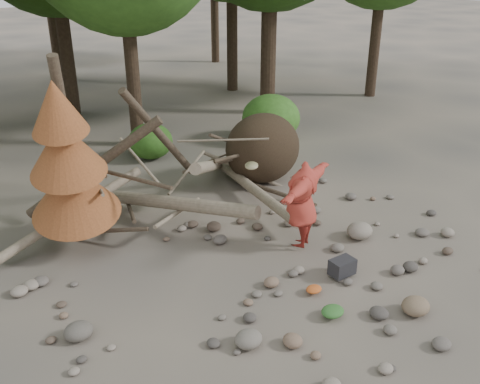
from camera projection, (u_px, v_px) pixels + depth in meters
ground at (287, 278)px, 10.88m from camera, size 120.00×120.00×0.00m
deadfall_pile at (247, 154)px, 14.70m from camera, size 8.55×5.24×3.30m
dead_conifer at (68, 164)px, 10.90m from camera, size 2.06×2.16×4.35m
bush_mid at (150, 141)px, 16.88m from camera, size 1.40×1.40×1.12m
bush_right at (271, 118)px, 18.37m from camera, size 2.00×2.00×1.60m
frisbee_thrower at (302, 204)px, 11.54m from camera, size 2.53×1.72×2.11m
backpack at (342, 269)px, 10.87m from camera, size 0.51×0.34×0.34m
cloth_green at (332, 314)px, 9.69m from camera, size 0.44×0.37×0.17m
cloth_orange at (314, 291)px, 10.36m from camera, size 0.33×0.27×0.12m
boulder_front_left at (248, 339)px, 8.96m from camera, size 0.48×0.43×0.29m
boulder_front_right at (416, 306)px, 9.77m from camera, size 0.54×0.48×0.32m
boulder_mid_right at (360, 231)px, 12.31m from camera, size 0.62×0.56×0.37m
boulder_mid_left at (78, 331)px, 9.14m from camera, size 0.50×0.45×0.30m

